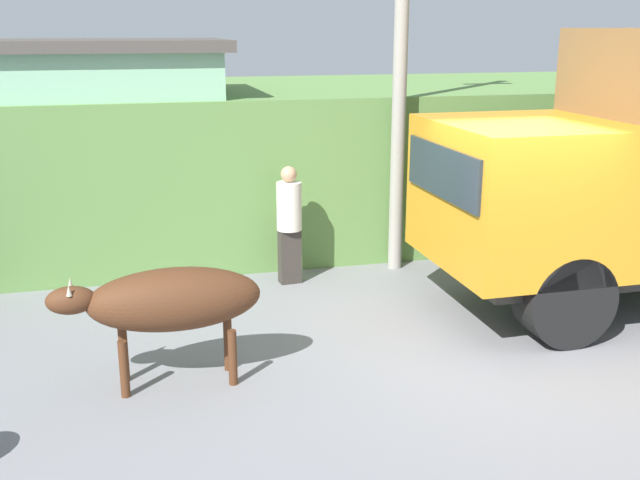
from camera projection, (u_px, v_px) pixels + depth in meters
name	position (u px, v px, depth m)	size (l,w,h in m)	color
ground_plane	(492.00, 345.00, 8.51)	(60.00, 60.00, 0.00)	gray
hillside_embankment	(347.00, 154.00, 13.65)	(32.00, 5.33, 2.51)	#608C47
building_backdrop	(38.00, 155.00, 11.04)	(5.61, 2.70, 3.32)	#8CC69E
brown_cow	(170.00, 301.00, 7.37)	(2.06, 0.64, 1.22)	#512D19
pedestrian_on_hill	(289.00, 220.00, 10.37)	(0.38, 0.38, 1.67)	#38332D
utility_pole	(401.00, 28.00, 10.33)	(0.90, 0.20, 6.70)	#9E998E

